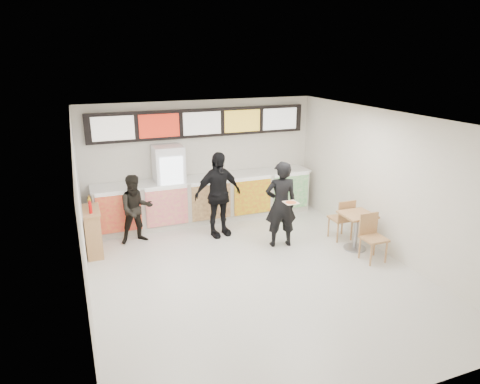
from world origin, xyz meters
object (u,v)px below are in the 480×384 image
service_counter (207,199)px  customer_main (281,204)px  customer_left (136,209)px  customer_mid (218,195)px  cafe_table (357,225)px  condiment_ledge (93,231)px  drinks_fridge (170,186)px

service_counter → customer_main: 2.34m
customer_left → customer_mid: customer_mid is taller
cafe_table → customer_mid: bearing=145.1°
service_counter → condiment_ledge: bearing=-161.0°
service_counter → cafe_table: 3.77m
customer_main → condiment_ledge: customer_main is taller
condiment_ledge → customer_mid: bearing=-0.7°
drinks_fridge → customer_left: drinks_fridge is taller
cafe_table → condiment_ledge: 5.63m
service_counter → customer_main: bearing=-62.8°
customer_left → cafe_table: (4.36, -2.11, -0.21)m
service_counter → condiment_ledge: size_ratio=4.72×
drinks_fridge → condiment_ledge: 2.19m
customer_left → customer_mid: (1.82, -0.30, 0.21)m
customer_main → customer_left: size_ratio=1.23×
service_counter → drinks_fridge: drinks_fridge is taller
service_counter → customer_main: (1.05, -2.05, 0.39)m
drinks_fridge → customer_main: drinks_fridge is taller
customer_left → customer_mid: bearing=-14.5°
drinks_fridge → customer_left: size_ratio=1.28×
customer_left → condiment_ledge: 1.03m
customer_mid → condiment_ledge: size_ratio=1.69×
customer_main → cafe_table: 1.68m
service_counter → condiment_ledge: 2.98m
customer_left → condiment_ledge: size_ratio=1.33×
customer_mid → cafe_table: customer_mid is taller
customer_main → drinks_fridge: bearing=-35.3°
customer_main → condiment_ledge: 4.05m
drinks_fridge → customer_mid: (0.90, -1.02, -0.00)m
customer_mid → customer_main: bearing=-53.8°
drinks_fridge → service_counter: bearing=-1.0°
drinks_fridge → cafe_table: (3.43, -2.83, -0.43)m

